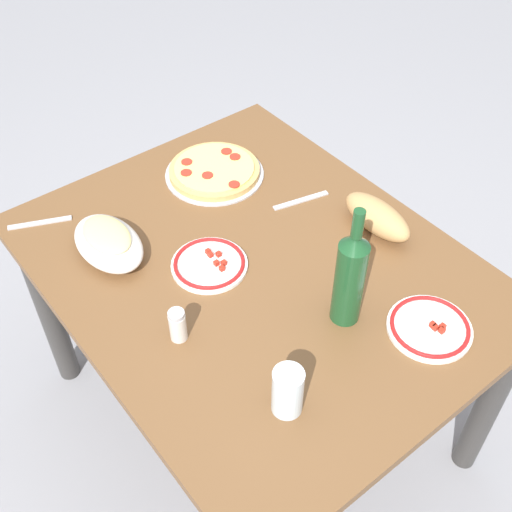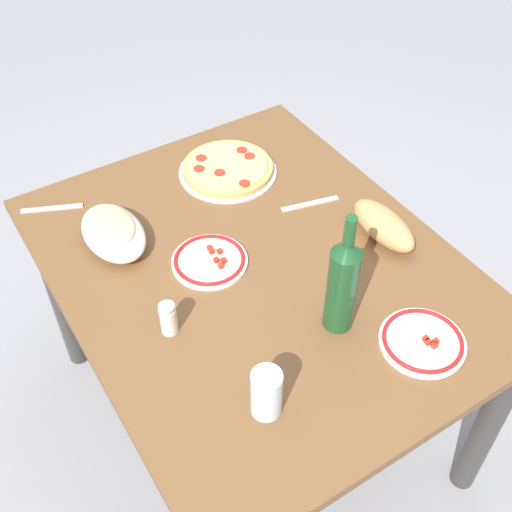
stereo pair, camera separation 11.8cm
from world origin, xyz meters
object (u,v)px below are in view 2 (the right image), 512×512
at_px(baked_pasta_dish, 113,231).
at_px(wine_bottle, 342,284).
at_px(spice_shaker, 168,318).
at_px(side_plate_near, 210,261).
at_px(dining_table, 256,294).
at_px(water_glass, 266,393).
at_px(pepperoni_pizza, 228,169).
at_px(bread_loaf, 384,225).
at_px(side_plate_far, 423,341).

relative_size(baked_pasta_dish, wine_bottle, 0.73).
distance_m(wine_bottle, spice_shaker, 0.40).
distance_m(wine_bottle, side_plate_near, 0.39).
distance_m(dining_table, water_glass, 0.46).
relative_size(dining_table, spice_shaker, 13.66).
xyz_separation_m(pepperoni_pizza, side_plate_near, (-0.30, 0.23, -0.01)).
height_order(dining_table, bread_loaf, bread_loaf).
xyz_separation_m(side_plate_far, bread_loaf, (0.32, -0.15, 0.03)).
height_order(baked_pasta_dish, water_glass, water_glass).
bearing_deg(side_plate_far, bread_loaf, -25.38).
bearing_deg(pepperoni_pizza, side_plate_far, -176.12).
distance_m(baked_pasta_dish, water_glass, 0.64).
distance_m(wine_bottle, bread_loaf, 0.34).
bearing_deg(dining_table, pepperoni_pizza, -19.82).
height_order(dining_table, wine_bottle, wine_bottle).
bearing_deg(wine_bottle, side_plate_near, 25.45).
bearing_deg(dining_table, water_glass, 150.55).
distance_m(baked_pasta_dish, spice_shaker, 0.34).
relative_size(wine_bottle, side_plate_near, 1.68).
relative_size(baked_pasta_dish, water_glass, 2.00).
bearing_deg(spice_shaker, baked_pasta_dish, -1.91).
distance_m(water_glass, side_plate_near, 0.45).
bearing_deg(pepperoni_pizza, dining_table, 160.18).
bearing_deg(baked_pasta_dish, bread_loaf, -120.54).
bearing_deg(bread_loaf, side_plate_near, 69.83).
height_order(bread_loaf, spice_shaker, spice_shaker).
relative_size(pepperoni_pizza, bread_loaf, 1.34).
bearing_deg(spice_shaker, bread_loaf, -91.74).
height_order(wine_bottle, water_glass, wine_bottle).
distance_m(baked_pasta_dish, side_plate_far, 0.82).
bearing_deg(water_glass, baked_pasta_dish, 5.74).
bearing_deg(side_plate_near, bread_loaf, -110.17).
bearing_deg(water_glass, wine_bottle, -68.44).
height_order(pepperoni_pizza, bread_loaf, bread_loaf).
relative_size(dining_table, side_plate_near, 6.07).
bearing_deg(pepperoni_pizza, wine_bottle, 173.41).
bearing_deg(wine_bottle, baked_pasta_dish, 32.01).
bearing_deg(dining_table, side_plate_far, -155.99).
xyz_separation_m(baked_pasta_dish, spice_shaker, (-0.34, 0.01, 0.00)).
xyz_separation_m(bread_loaf, spice_shaker, (0.02, 0.62, 0.00)).
height_order(side_plate_near, spice_shaker, spice_shaker).
xyz_separation_m(baked_pasta_dish, side_plate_near, (-0.20, -0.17, -0.03)).
bearing_deg(pepperoni_pizza, side_plate_near, 142.46).
height_order(dining_table, side_plate_near, side_plate_near).
bearing_deg(pepperoni_pizza, spice_shaker, 136.68).
height_order(dining_table, pepperoni_pizza, pepperoni_pizza).
bearing_deg(bread_loaf, baked_pasta_dish, 59.46).
distance_m(side_plate_near, bread_loaf, 0.47).
xyz_separation_m(wine_bottle, side_plate_near, (0.33, 0.16, -0.13)).
relative_size(baked_pasta_dish, side_plate_far, 1.21).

